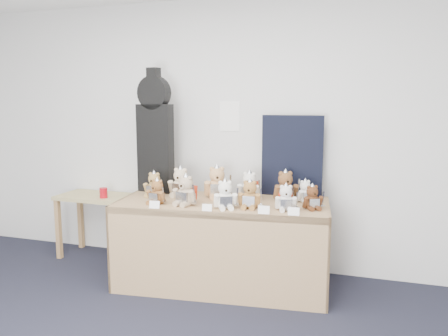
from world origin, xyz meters
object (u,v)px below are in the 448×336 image
(side_table, at_px, (97,206))
(teddy_front_far_right, at_px, (286,199))
(teddy_back_centre_right, at_px, (249,187))
(teddy_front_far_left, at_px, (157,193))
(teddy_front_right, at_px, (250,196))
(teddy_back_far_left, at_px, (154,185))
(teddy_front_centre, at_px, (225,196))
(guitar_case, at_px, (155,132))
(teddy_front_left, at_px, (186,192))
(red_cup, at_px, (104,193))
(teddy_front_end, at_px, (312,198))
(teddy_back_centre_left, at_px, (217,184))
(teddy_back_end, at_px, (305,192))
(display_table, at_px, (221,222))
(teddy_back_right, at_px, (286,187))
(teddy_back_left, at_px, (180,183))

(side_table, bearing_deg, teddy_front_far_right, -10.92)
(teddy_back_centre_right, bearing_deg, side_table, 178.40)
(teddy_front_far_right, distance_m, teddy_back_centre_right, 0.51)
(teddy_front_far_left, distance_m, teddy_front_right, 0.83)
(teddy_front_far_left, height_order, teddy_back_far_left, teddy_back_far_left)
(side_table, height_order, teddy_front_far_right, teddy_front_far_right)
(teddy_front_centre, xyz_separation_m, teddy_front_far_right, (0.50, 0.09, -0.01))
(teddy_front_right, xyz_separation_m, teddy_back_far_left, (-0.98, 0.17, -0.00))
(side_table, bearing_deg, guitar_case, -5.32)
(teddy_front_left, bearing_deg, teddy_front_centre, 9.34)
(teddy_back_far_left, bearing_deg, teddy_back_centre_right, 10.69)
(red_cup, bearing_deg, teddy_front_end, -6.66)
(teddy_front_far_left, relative_size, teddy_front_left, 0.83)
(side_table, distance_m, teddy_front_right, 1.91)
(teddy_front_far_left, bearing_deg, teddy_back_centre_right, 41.43)
(teddy_front_left, distance_m, teddy_back_centre_right, 0.62)
(teddy_back_centre_left, distance_m, teddy_back_end, 0.82)
(display_table, bearing_deg, teddy_front_right, -22.30)
(teddy_front_end, relative_size, teddy_back_right, 0.75)
(guitar_case, bearing_deg, teddy_front_left, -34.49)
(teddy_back_left, bearing_deg, display_table, -22.99)
(display_table, relative_size, teddy_front_right, 7.26)
(display_table, relative_size, teddy_front_left, 6.59)
(teddy_front_far_right, bearing_deg, red_cup, 157.05)
(side_table, bearing_deg, teddy_front_end, -7.27)
(teddy_front_end, relative_size, teddy_back_end, 1.02)
(guitar_case, xyz_separation_m, teddy_back_end, (1.49, -0.02, -0.51))
(guitar_case, xyz_separation_m, teddy_front_far_right, (1.37, -0.37, -0.50))
(teddy_back_left, xyz_separation_m, teddy_back_far_left, (-0.24, -0.09, -0.02))
(teddy_front_right, distance_m, teddy_back_far_left, 1.00)
(teddy_front_far_left, distance_m, teddy_front_end, 1.35)
(teddy_back_right, bearing_deg, teddy_front_centre, -160.33)
(display_table, xyz_separation_m, teddy_front_left, (-0.27, -0.15, 0.29))
(teddy_front_right, relative_size, teddy_back_end, 1.19)
(red_cup, xyz_separation_m, teddy_front_left, (1.11, -0.43, 0.17))
(side_table, xyz_separation_m, teddy_back_centre_left, (1.42, -0.17, 0.36))
(teddy_front_centre, distance_m, teddy_back_centre_left, 0.43)
(teddy_back_centre_right, bearing_deg, teddy_front_right, -72.10)
(side_table, relative_size, teddy_front_far_right, 3.39)
(teddy_front_far_right, bearing_deg, teddy_front_far_left, 172.68)
(teddy_front_centre, bearing_deg, side_table, 135.58)
(teddy_front_far_right, xyz_separation_m, teddy_back_centre_right, (-0.40, 0.33, 0.02))
(teddy_front_centre, xyz_separation_m, teddy_back_centre_left, (-0.20, 0.38, 0.02))
(teddy_back_far_left, bearing_deg, side_table, 161.01)
(teddy_front_centre, distance_m, teddy_back_centre_right, 0.43)
(teddy_front_centre, relative_size, teddy_back_end, 1.21)
(side_table, height_order, teddy_back_centre_left, teddy_back_centre_left)
(display_table, height_order, teddy_back_right, teddy_back_right)
(teddy_front_centre, distance_m, teddy_front_end, 0.73)
(teddy_back_right, distance_m, teddy_back_far_left, 1.24)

